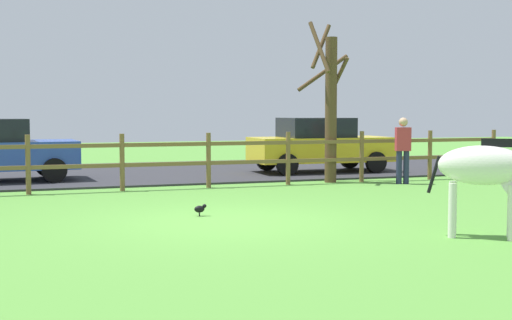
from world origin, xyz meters
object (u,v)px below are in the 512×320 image
(bare_tree, at_px, (330,102))
(zebra, at_px, (489,173))
(crow_on_grass, at_px, (200,209))
(visitor_near_fence, at_px, (403,147))
(parked_car_yellow, at_px, (319,144))

(bare_tree, bearing_deg, zebra, -99.17)
(crow_on_grass, relative_size, visitor_near_fence, 0.13)
(zebra, xyz_separation_m, parked_car_yellow, (2.07, 10.24, -0.08))
(zebra, relative_size, visitor_near_fence, 0.99)
(zebra, xyz_separation_m, crow_on_grass, (-3.31, 3.37, -0.80))
(zebra, distance_m, visitor_near_fence, 7.42)
(visitor_near_fence, bearing_deg, parked_car_yellow, 102.17)
(parked_car_yellow, distance_m, visitor_near_fence, 3.44)
(visitor_near_fence, bearing_deg, zebra, -112.12)
(crow_on_grass, bearing_deg, zebra, -45.52)
(bare_tree, height_order, zebra, bare_tree)
(zebra, height_order, parked_car_yellow, parked_car_yellow)
(bare_tree, height_order, parked_car_yellow, bare_tree)
(parked_car_yellow, bearing_deg, visitor_near_fence, -77.83)
(crow_on_grass, height_order, visitor_near_fence, visitor_near_fence)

